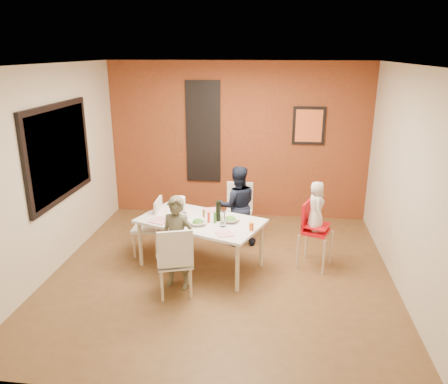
# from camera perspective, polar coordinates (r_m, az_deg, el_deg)

# --- Properties ---
(ground) EXTENTS (4.50, 4.50, 0.00)m
(ground) POSITION_cam_1_polar(r_m,az_deg,el_deg) (5.98, -0.36, -10.50)
(ground) COLOR brown
(ground) RESTS_ON ground
(ceiling) EXTENTS (4.50, 4.50, 0.02)m
(ceiling) POSITION_cam_1_polar(r_m,az_deg,el_deg) (5.26, -0.42, 16.31)
(ceiling) COLOR white
(ceiling) RESTS_ON wall_back
(wall_back) EXTENTS (4.50, 0.02, 2.70)m
(wall_back) POSITION_cam_1_polar(r_m,az_deg,el_deg) (7.64, 1.80, 6.66)
(wall_back) COLOR beige
(wall_back) RESTS_ON ground
(wall_front) EXTENTS (4.50, 0.02, 2.70)m
(wall_front) POSITION_cam_1_polar(r_m,az_deg,el_deg) (3.39, -5.33, -8.49)
(wall_front) COLOR beige
(wall_front) RESTS_ON ground
(wall_left) EXTENTS (0.02, 4.50, 2.70)m
(wall_left) POSITION_cam_1_polar(r_m,az_deg,el_deg) (6.16, -21.63, 2.59)
(wall_left) COLOR beige
(wall_left) RESTS_ON ground
(wall_right) EXTENTS (0.02, 4.50, 2.70)m
(wall_right) POSITION_cam_1_polar(r_m,az_deg,el_deg) (5.65, 22.89, 1.09)
(wall_right) COLOR beige
(wall_right) RESTS_ON ground
(brick_accent_wall) EXTENTS (4.50, 0.02, 2.70)m
(brick_accent_wall) POSITION_cam_1_polar(r_m,az_deg,el_deg) (7.62, 1.78, 6.63)
(brick_accent_wall) COLOR maroon
(brick_accent_wall) RESTS_ON ground
(picture_window_frame) EXTENTS (0.05, 1.70, 1.30)m
(picture_window_frame) POSITION_cam_1_polar(r_m,az_deg,el_deg) (6.28, -20.75, 4.83)
(picture_window_frame) COLOR black
(picture_window_frame) RESTS_ON wall_left
(picture_window_pane) EXTENTS (0.02, 1.55, 1.15)m
(picture_window_pane) POSITION_cam_1_polar(r_m,az_deg,el_deg) (6.27, -20.63, 4.83)
(picture_window_pane) COLOR black
(picture_window_pane) RESTS_ON wall_left
(glassblock_strip) EXTENTS (0.55, 0.03, 1.70)m
(glassblock_strip) POSITION_cam_1_polar(r_m,az_deg,el_deg) (7.66, -2.73, 7.81)
(glassblock_strip) COLOR #B3BBC3
(glassblock_strip) RESTS_ON wall_back
(glassblock_surround) EXTENTS (0.60, 0.03, 1.76)m
(glassblock_surround) POSITION_cam_1_polar(r_m,az_deg,el_deg) (7.65, -2.74, 7.81)
(glassblock_surround) COLOR black
(glassblock_surround) RESTS_ON wall_back
(art_print_frame) EXTENTS (0.54, 0.03, 0.64)m
(art_print_frame) POSITION_cam_1_polar(r_m,az_deg,el_deg) (7.54, 11.02, 8.50)
(art_print_frame) COLOR black
(art_print_frame) RESTS_ON wall_back
(art_print_canvas) EXTENTS (0.44, 0.01, 0.54)m
(art_print_canvas) POSITION_cam_1_polar(r_m,az_deg,el_deg) (7.52, 11.02, 8.48)
(art_print_canvas) COLOR orange
(art_print_canvas) RESTS_ON wall_back
(dining_table) EXTENTS (1.84, 1.42, 0.68)m
(dining_table) POSITION_cam_1_polar(r_m,az_deg,el_deg) (5.93, -3.08, -4.19)
(dining_table) COLOR white
(dining_table) RESTS_ON ground
(chair_near) EXTENTS (0.52, 0.52, 0.90)m
(chair_near) POSITION_cam_1_polar(r_m,az_deg,el_deg) (5.27, -6.42, -8.64)
(chair_near) COLOR beige
(chair_near) RESTS_ON ground
(chair_far) EXTENTS (0.43, 0.43, 0.89)m
(chair_far) POSITION_cam_1_polar(r_m,az_deg,el_deg) (6.87, 1.96, -2.09)
(chair_far) COLOR white
(chair_far) RESTS_ON ground
(chair_left) EXTENTS (0.41, 0.41, 0.85)m
(chair_left) POSITION_cam_1_polar(r_m,az_deg,el_deg) (6.41, -9.38, -4.07)
(chair_left) COLOR beige
(chair_left) RESTS_ON ground
(high_chair) EXTENTS (0.49, 0.49, 0.92)m
(high_chair) POSITION_cam_1_polar(r_m,az_deg,el_deg) (6.07, 11.55, -4.69)
(high_chair) COLOR red
(high_chair) RESTS_ON ground
(child_near) EXTENTS (0.48, 0.37, 1.19)m
(child_near) POSITION_cam_1_polar(r_m,az_deg,el_deg) (5.44, -6.14, -6.64)
(child_near) COLOR #504E39
(child_near) RESTS_ON ground
(child_far) EXTENTS (0.69, 0.59, 1.24)m
(child_far) POSITION_cam_1_polar(r_m,az_deg,el_deg) (6.60, 1.75, -1.80)
(child_far) COLOR black
(child_far) RESTS_ON ground
(toddler) EXTENTS (0.25, 0.36, 0.68)m
(toddler) POSITION_cam_1_polar(r_m,az_deg,el_deg) (5.94, 11.95, -1.82)
(toddler) COLOR silver
(toddler) RESTS_ON high_chair
(plate_near_left) EXTENTS (0.30, 0.30, 0.01)m
(plate_near_left) POSITION_cam_1_polar(r_m,az_deg,el_deg) (5.92, -8.39, -3.72)
(plate_near_left) COLOR white
(plate_near_left) RESTS_ON dining_table
(plate_far_mid) EXTENTS (0.27, 0.27, 0.01)m
(plate_far_mid) POSITION_cam_1_polar(r_m,az_deg,el_deg) (6.23, -1.40, -2.39)
(plate_far_mid) COLOR white
(plate_far_mid) RESTS_ON dining_table
(plate_near_right) EXTENTS (0.26, 0.26, 0.01)m
(plate_near_right) POSITION_cam_1_polar(r_m,az_deg,el_deg) (5.45, 0.09, -5.48)
(plate_near_right) COLOR white
(plate_near_right) RESTS_ON dining_table
(plate_far_left) EXTENTS (0.29, 0.29, 0.01)m
(plate_far_left) POSITION_cam_1_polar(r_m,az_deg,el_deg) (6.43, -6.14, -1.82)
(plate_far_left) COLOR white
(plate_far_left) RESTS_ON dining_table
(salad_bowl_a) EXTENTS (0.30, 0.30, 0.06)m
(salad_bowl_a) POSITION_cam_1_polar(r_m,az_deg,el_deg) (5.74, -3.42, -4.00)
(salad_bowl_a) COLOR white
(salad_bowl_a) RESTS_ON dining_table
(salad_bowl_b) EXTENTS (0.28, 0.28, 0.06)m
(salad_bowl_b) POSITION_cam_1_polar(r_m,az_deg,el_deg) (5.83, 0.81, -3.62)
(salad_bowl_b) COLOR silver
(salad_bowl_b) RESTS_ON dining_table
(wine_bottle) EXTENTS (0.07, 0.07, 0.27)m
(wine_bottle) POSITION_cam_1_polar(r_m,az_deg,el_deg) (5.82, -0.74, -2.52)
(wine_bottle) COLOR black
(wine_bottle) RESTS_ON dining_table
(wine_glass_a) EXTENTS (0.06, 0.06, 0.19)m
(wine_glass_a) POSITION_cam_1_polar(r_m,az_deg,el_deg) (5.69, -5.19, -3.57)
(wine_glass_a) COLOR white
(wine_glass_a) RESTS_ON dining_table
(wine_glass_b) EXTENTS (0.07, 0.07, 0.21)m
(wine_glass_b) POSITION_cam_1_polar(r_m,az_deg,el_deg) (5.65, -0.12, -3.52)
(wine_glass_b) COLOR white
(wine_glass_b) RESTS_ON dining_table
(paper_towel_roll) EXTENTS (0.13, 0.13, 0.30)m
(paper_towel_roll) POSITION_cam_1_polar(r_m,az_deg,el_deg) (5.93, -5.70, -2.06)
(paper_towel_roll) COLOR white
(paper_towel_roll) RESTS_ON dining_table
(condiment_red) EXTENTS (0.04, 0.04, 0.14)m
(condiment_red) POSITION_cam_1_polar(r_m,az_deg,el_deg) (5.79, -2.02, -3.34)
(condiment_red) COLOR red
(condiment_red) RESTS_ON dining_table
(condiment_green) EXTENTS (0.04, 0.04, 0.15)m
(condiment_green) POSITION_cam_1_polar(r_m,az_deg,el_deg) (5.77, -1.19, -3.35)
(condiment_green) COLOR #316923
(condiment_green) RESTS_ON dining_table
(condiment_brown) EXTENTS (0.03, 0.03, 0.13)m
(condiment_brown) POSITION_cam_1_polar(r_m,az_deg,el_deg) (5.93, -2.67, -2.89)
(condiment_brown) COLOR brown
(condiment_brown) RESTS_ON dining_table
(sippy_cup) EXTENTS (0.06, 0.06, 0.10)m
(sippy_cup) POSITION_cam_1_polar(r_m,az_deg,el_deg) (5.56, 3.59, -4.53)
(sippy_cup) COLOR #DB5A18
(sippy_cup) RESTS_ON dining_table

